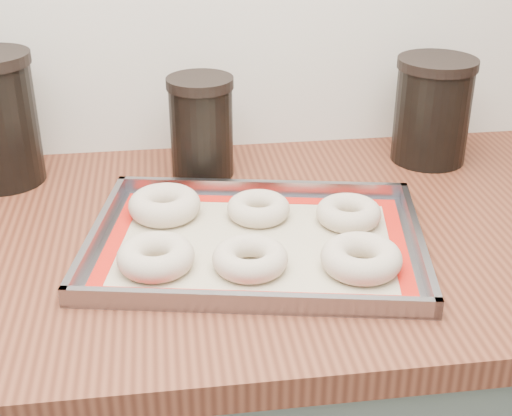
{
  "coord_description": "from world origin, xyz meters",
  "views": [
    {
      "loc": [
        -0.12,
        0.76,
        1.4
      ],
      "look_at": [
        -0.01,
        1.62,
        0.96
      ],
      "focal_mm": 50.0,
      "sensor_mm": 36.0,
      "label": 1
    }
  ],
  "objects": [
    {
      "name": "bagel_back_mid",
      "position": [
        0.01,
        1.69,
        0.92
      ],
      "size": [
        0.12,
        0.12,
        0.03
      ],
      "primitive_type": "torus",
      "rotation": [
        0.0,
        0.0,
        -0.39
      ],
      "color": "beige",
      "rests_on": "baking_mat"
    },
    {
      "name": "bagel_front_right",
      "position": [
        0.12,
        1.53,
        0.92
      ],
      "size": [
        0.13,
        0.13,
        0.04
      ],
      "primitive_type": "torus",
      "rotation": [
        0.0,
        0.0,
        -0.19
      ],
      "color": "beige",
      "rests_on": "baking_mat"
    },
    {
      "name": "bagel_front_left",
      "position": [
        -0.14,
        1.57,
        0.92
      ],
      "size": [
        0.13,
        0.13,
        0.04
      ],
      "primitive_type": "torus",
      "rotation": [
        0.0,
        0.0,
        -0.29
      ],
      "color": "beige",
      "rests_on": "baking_mat"
    },
    {
      "name": "baking_mat",
      "position": [
        -0.01,
        1.62,
        0.9
      ],
      "size": [
        0.47,
        0.36,
        0.0
      ],
      "rotation": [
        0.0,
        0.0,
        -0.19
      ],
      "color": "#C6B793",
      "rests_on": "baking_tray"
    },
    {
      "name": "countertop",
      "position": [
        0.0,
        1.68,
        0.88
      ],
      "size": [
        3.06,
        0.68,
        0.04
      ],
      "primitive_type": "cube",
      "color": "brown",
      "rests_on": "cabinet"
    },
    {
      "name": "canister_mid",
      "position": [
        -0.06,
        1.88,
        0.99
      ],
      "size": [
        0.11,
        0.11,
        0.17
      ],
      "color": "black",
      "rests_on": "countertop"
    },
    {
      "name": "bagel_back_left",
      "position": [
        -0.13,
        1.72,
        0.92
      ],
      "size": [
        0.13,
        0.13,
        0.04
      ],
      "primitive_type": "torus",
      "rotation": [
        0.0,
        0.0,
        -0.25
      ],
      "color": "beige",
      "rests_on": "baking_mat"
    },
    {
      "name": "bagel_back_right",
      "position": [
        0.14,
        1.66,
        0.92
      ],
      "size": [
        0.12,
        0.12,
        0.03
      ],
      "primitive_type": "torus",
      "rotation": [
        0.0,
        0.0,
        -0.32
      ],
      "color": "beige",
      "rests_on": "baking_mat"
    },
    {
      "name": "bagel_front_mid",
      "position": [
        -0.02,
        1.55,
        0.92
      ],
      "size": [
        0.13,
        0.13,
        0.03
      ],
      "primitive_type": "torus",
      "rotation": [
        0.0,
        0.0,
        -0.37
      ],
      "color": "beige",
      "rests_on": "baking_mat"
    },
    {
      "name": "baking_tray",
      "position": [
        -0.01,
        1.62,
        0.91
      ],
      "size": [
        0.51,
        0.41,
        0.03
      ],
      "rotation": [
        0.0,
        0.0,
        -0.19
      ],
      "color": "gray",
      "rests_on": "countertop"
    },
    {
      "name": "canister_right",
      "position": [
        0.34,
        1.89,
        0.99
      ],
      "size": [
        0.14,
        0.14,
        0.18
      ],
      "color": "black",
      "rests_on": "countertop"
    }
  ]
}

